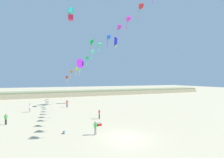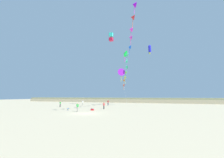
% 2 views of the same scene
% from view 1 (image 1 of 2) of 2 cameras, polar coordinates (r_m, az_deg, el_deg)
% --- Properties ---
extents(ground_plane, '(240.00, 240.00, 0.00)m').
position_cam_1_polar(ground_plane, '(17.72, 5.43, -21.47)').
color(ground_plane, '#C1B28E').
extents(dune_ridge, '(120.00, 8.63, 2.12)m').
position_cam_1_polar(dune_ridge, '(60.90, -13.97, -5.24)').
color(dune_ridge, tan).
rests_on(dune_ridge, ground).
extents(person_near_left, '(0.56, 0.25, 1.62)m').
position_cam_1_polar(person_near_left, '(18.31, -6.33, -17.66)').
color(person_near_left, gray).
rests_on(person_near_left, ground).
extents(person_near_right, '(0.54, 0.21, 1.53)m').
position_cam_1_polar(person_near_right, '(26.71, -35.41, -12.15)').
color(person_near_right, black).
rests_on(person_near_right, ground).
extents(person_mid_center, '(0.44, 0.42, 1.52)m').
position_cam_1_polar(person_mid_center, '(25.09, -4.87, -12.97)').
color(person_mid_center, black).
rests_on(person_mid_center, ground).
extents(person_far_left, '(0.60, 0.23, 1.70)m').
position_cam_1_polar(person_far_left, '(36.54, -16.76, -8.75)').
color(person_far_left, '#282D4C').
rests_on(person_far_left, ground).
extents(person_far_right, '(0.55, 0.40, 1.71)m').
position_cam_1_polar(person_far_right, '(33.98, -28.84, -9.38)').
color(person_far_right, gray).
rests_on(person_far_right, ground).
extents(kite_banner_string, '(15.49, 40.10, 24.60)m').
position_cam_1_polar(kite_banner_string, '(33.80, -1.76, 15.70)').
color(kite_banner_string, red).
extents(large_kite_low_lead, '(1.53, 2.09, 3.62)m').
position_cam_1_polar(large_kite_low_lead, '(37.56, -7.92, 13.87)').
color(large_kite_low_lead, '#0AD635').
extents(large_kite_mid_trail, '(0.87, 1.21, 2.91)m').
position_cam_1_polar(large_kite_mid_trail, '(41.77, 1.44, 14.02)').
color(large_kite_mid_trail, '#2323D3').
extents(large_kite_high_solo, '(1.22, 1.22, 2.66)m').
position_cam_1_polar(large_kite_high_solo, '(39.68, -15.47, 22.69)').
color(large_kite_high_solo, red).
extents(large_kite_outer_drift, '(2.55, 2.05, 4.35)m').
position_cam_1_polar(large_kite_outer_drift, '(39.87, -12.37, 5.78)').
color(large_kite_outer_drift, purple).
extents(beach_cooler, '(0.58, 0.41, 0.46)m').
position_cam_1_polar(beach_cooler, '(21.78, -4.82, -16.78)').
color(beach_cooler, red).
rests_on(beach_cooler, ground).
extents(beach_ball, '(0.36, 0.36, 0.36)m').
position_cam_1_polar(beach_ball, '(19.64, -17.76, -18.74)').
color(beach_ball, blue).
rests_on(beach_ball, ground).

